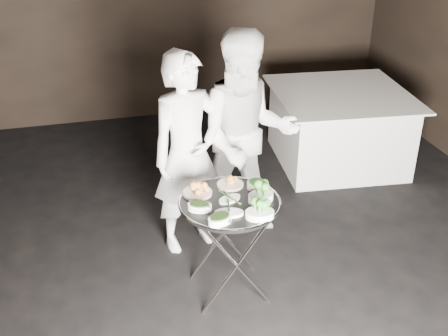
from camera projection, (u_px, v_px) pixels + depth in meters
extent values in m
cube|color=black|center=(216.00, 292.00, 4.19)|extent=(6.00, 7.00, 0.05)
cylinder|color=silver|center=(237.00, 266.00, 3.84)|extent=(0.51, 0.02, 0.75)
cylinder|color=silver|center=(237.00, 266.00, 3.84)|extent=(0.51, 0.02, 0.75)
cylinder|color=silver|center=(222.00, 234.00, 4.18)|extent=(0.51, 0.02, 0.75)
cylinder|color=silver|center=(222.00, 234.00, 4.18)|extent=(0.51, 0.02, 0.75)
cylinder|color=silver|center=(199.00, 212.00, 3.80)|extent=(0.02, 0.43, 0.02)
cylinder|color=silver|center=(260.00, 204.00, 3.90)|extent=(0.02, 0.43, 0.02)
cylinder|color=black|center=(230.00, 203.00, 3.83)|extent=(0.69, 0.69, 0.03)
torus|color=silver|center=(230.00, 202.00, 3.82)|extent=(0.71, 0.71, 0.02)
cylinder|color=beige|center=(197.00, 193.00, 3.91)|extent=(0.21, 0.21, 0.02)
cylinder|color=beige|center=(230.00, 185.00, 4.02)|extent=(0.19, 0.19, 0.02)
cylinder|color=white|center=(256.00, 185.00, 3.98)|extent=(0.13, 0.13, 0.05)
cylinder|color=silver|center=(199.00, 188.00, 3.90)|extent=(0.09, 0.15, 0.01)
cylinder|color=silver|center=(229.00, 180.00, 3.99)|extent=(0.09, 0.16, 0.01)
cylinder|color=silver|center=(256.00, 183.00, 3.97)|extent=(0.03, 0.17, 0.01)
cylinder|color=silver|center=(199.00, 204.00, 3.71)|extent=(0.13, 0.12, 0.01)
cylinder|color=silver|center=(263.00, 195.00, 3.81)|extent=(0.13, 0.13, 0.01)
cylinder|color=silver|center=(229.00, 195.00, 3.81)|extent=(0.04, 0.17, 0.01)
imported|color=silver|center=(188.00, 154.00, 4.34)|extent=(0.69, 0.55, 1.64)
imported|color=silver|center=(247.00, 137.00, 4.49)|extent=(0.91, 0.74, 1.75)
cube|color=white|center=(338.00, 128.00, 5.88)|extent=(1.20, 1.20, 0.75)
cube|color=white|center=(342.00, 94.00, 5.70)|extent=(1.35, 1.35, 0.02)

